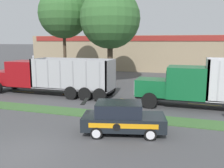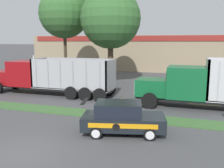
% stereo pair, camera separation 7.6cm
% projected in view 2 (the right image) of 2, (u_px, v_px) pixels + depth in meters
% --- Properties ---
extents(ground_plane, '(600.00, 600.00, 0.00)m').
position_uv_depth(ground_plane, '(22.00, 154.00, 10.65)').
color(ground_plane, '#474749').
extents(grass_verge, '(120.00, 1.65, 0.06)m').
position_uv_depth(grass_verge, '(84.00, 113.00, 16.60)').
color(grass_verge, '#3D6633').
rests_on(grass_verge, ground_plane).
extents(centre_line_3, '(2.40, 0.14, 0.01)m').
position_uv_depth(centre_line_3, '(24.00, 92.00, 23.68)').
color(centre_line_3, yellow).
rests_on(centre_line_3, ground_plane).
extents(centre_line_4, '(2.40, 0.14, 0.01)m').
position_uv_depth(centre_line_4, '(75.00, 95.00, 22.04)').
color(centre_line_4, yellow).
rests_on(centre_line_4, ground_plane).
extents(centre_line_5, '(2.40, 0.14, 0.01)m').
position_uv_depth(centre_line_5, '(135.00, 100.00, 20.41)').
color(centre_line_5, yellow).
rests_on(centre_line_5, ground_plane).
extents(centre_line_6, '(2.40, 0.14, 0.01)m').
position_uv_depth(centre_line_6, '(205.00, 105.00, 18.78)').
color(centre_line_6, yellow).
rests_on(centre_line_6, ground_plane).
extents(dump_truck_mid, '(12.09, 2.63, 3.57)m').
position_uv_depth(dump_truck_mid, '(210.00, 87.00, 17.40)').
color(dump_truck_mid, black).
rests_on(dump_truck_mid, ground_plane).
extents(dump_truck_trail, '(11.70, 2.77, 3.52)m').
position_uv_depth(dump_truck_trail, '(41.00, 77.00, 22.55)').
color(dump_truck_trail, black).
rests_on(dump_truck_trail, ground_plane).
extents(rally_car, '(4.53, 2.75, 1.70)m').
position_uv_depth(rally_car, '(122.00, 118.00, 12.87)').
color(rally_car, black).
rests_on(rally_car, ground_plane).
extents(store_building_backdrop, '(32.08, 12.10, 5.59)m').
position_uv_depth(store_building_backdrop, '(132.00, 52.00, 44.41)').
color(store_building_backdrop, '#9E896B').
rests_on(store_building_backdrop, ground_plane).
extents(tree_behind_left, '(5.98, 5.98, 12.50)m').
position_uv_depth(tree_behind_left, '(64.00, 8.00, 29.55)').
color(tree_behind_left, '#473828').
rests_on(tree_behind_left, ground_plane).
extents(tree_behind_right, '(6.50, 6.50, 12.01)m').
position_uv_depth(tree_behind_right, '(111.00, 12.00, 26.63)').
color(tree_behind_right, '#473828').
rests_on(tree_behind_right, ground_plane).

